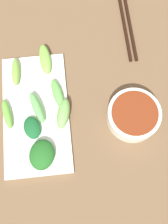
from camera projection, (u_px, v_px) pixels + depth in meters
tabletop at (64, 112)px, 0.70m from camera, size 2.10×2.10×0.02m
sauce_bowl at (134, 115)px, 0.66m from camera, size 0.13×0.13×0.05m
serving_plate at (36, 112)px, 0.69m from camera, size 0.17×0.32×0.01m
broccoli_stalk_0 at (45, 59)px, 0.71m from camera, size 0.04×0.09×0.02m
broccoli_leafy_1 at (32, 128)px, 0.66m from camera, size 0.05×0.07×0.02m
broccoli_stalk_2 at (7, 113)px, 0.67m from camera, size 0.04×0.08×0.02m
broccoli_stalk_3 at (37, 107)px, 0.67m from camera, size 0.05×0.09×0.03m
broccoli_stalk_4 at (16, 72)px, 0.70m from camera, size 0.02×0.08×0.02m
broccoli_leafy_5 at (42, 155)px, 0.64m from camera, size 0.07×0.08×0.03m
broccoli_stalk_6 at (62, 114)px, 0.67m from camera, size 0.05×0.08×0.03m
broccoli_stalk_7 at (57, 93)px, 0.68m from camera, size 0.04×0.08×0.02m
chopsticks at (127, 25)px, 0.77m from camera, size 0.03×0.23×0.01m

